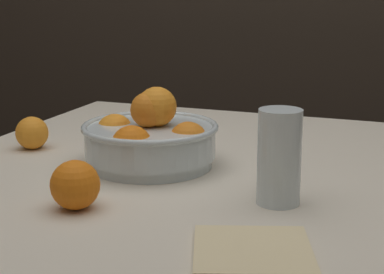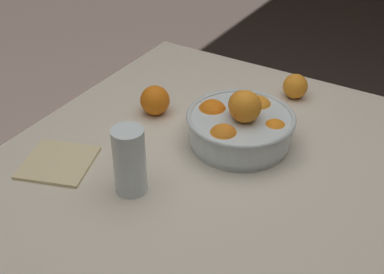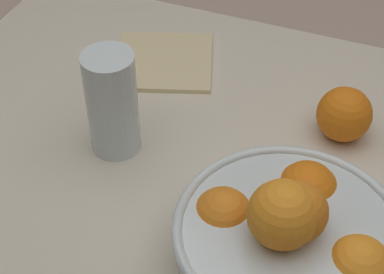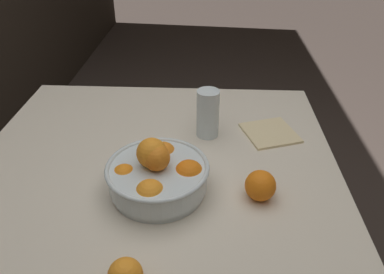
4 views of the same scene
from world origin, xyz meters
TOP-DOWN VIEW (x-y plane):
  - dining_table at (0.00, 0.00)m, footprint 1.05×1.07m
  - fruit_bowl at (-0.10, -0.03)m, footprint 0.27×0.27m
  - juice_glass at (0.18, -0.15)m, footprint 0.07×0.07m
  - orange_loose_near_bowl at (-0.11, -0.29)m, footprint 0.08×0.08m
  - orange_loose_front at (-0.39, 0.00)m, footprint 0.07×0.07m
  - napkin at (0.20, -0.36)m, footprint 0.20×0.20m

SIDE VIEW (x-z plane):
  - dining_table at x=0.00m, z-range 0.29..1.04m
  - napkin at x=0.20m, z-range 0.75..0.76m
  - orange_loose_front at x=-0.39m, z-range 0.75..0.82m
  - orange_loose_near_bowl at x=-0.11m, z-range 0.75..0.83m
  - fruit_bowl at x=-0.10m, z-range 0.72..0.88m
  - juice_glass at x=0.18m, z-range 0.74..0.90m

